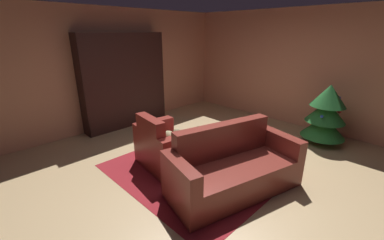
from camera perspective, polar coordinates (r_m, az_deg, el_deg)
name	(u,v)px	position (r m, az deg, el deg)	size (l,w,h in m)	color
ground_plane	(213,167)	(4.30, 4.75, -10.64)	(7.19, 7.19, 0.00)	tan
wall_back	(300,69)	(6.38, 23.50, 10.64)	(6.11, 0.06, 2.67)	tan
wall_left	(116,69)	(6.17, -17.04, 11.13)	(0.06, 6.10, 2.67)	tan
area_rug	(192,170)	(4.18, -0.04, -11.47)	(2.56, 2.13, 0.01)	maroon
bookshelf_unit	(129,81)	(6.08, -14.12, 8.66)	(0.34, 2.03, 2.14)	black
armchair_red	(165,148)	(4.18, -6.15, -6.47)	(1.09, 0.85, 0.92)	maroon
couch_red	(233,169)	(3.64, 9.34, -11.06)	(1.26, 2.05, 0.92)	maroon
coffee_table	(185,147)	(3.98, -1.51, -6.10)	(0.72, 0.72, 0.48)	black
book_stack_on_table	(186,142)	(3.89, -1.37, -5.00)	(0.24, 0.19, 0.12)	#294792
bottle_on_table	(198,138)	(3.88, 1.34, -4.04)	(0.07, 0.07, 0.31)	#215B2A
decorated_tree	(326,114)	(5.59, 28.29, 1.27)	(0.83, 0.83, 1.20)	brown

